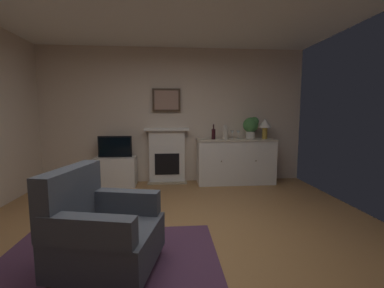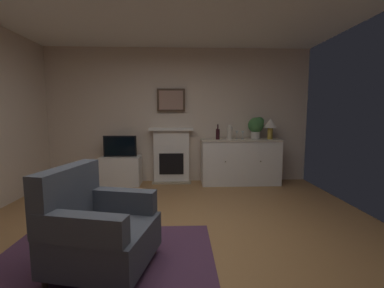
% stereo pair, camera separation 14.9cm
% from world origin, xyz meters
% --- Properties ---
extents(ground_plane, '(5.28, 5.55, 0.10)m').
position_xyz_m(ground_plane, '(0.00, 0.00, -0.05)').
color(ground_plane, '#9E7042').
rests_on(ground_plane, ground).
extents(wall_rear, '(5.28, 0.06, 2.67)m').
position_xyz_m(wall_rear, '(0.00, 2.74, 1.33)').
color(wall_rear, beige).
rests_on(wall_rear, ground_plane).
extents(area_rug, '(2.07, 1.82, 0.02)m').
position_xyz_m(area_rug, '(-0.66, -0.42, 0.01)').
color(area_rug, '#4C2D47').
rests_on(area_rug, ground_plane).
extents(fireplace_unit, '(0.87, 0.30, 1.10)m').
position_xyz_m(fireplace_unit, '(-0.13, 2.62, 0.55)').
color(fireplace_unit, white).
rests_on(fireplace_unit, ground_plane).
extents(framed_picture, '(0.55, 0.04, 0.45)m').
position_xyz_m(framed_picture, '(-0.13, 2.66, 1.65)').
color(framed_picture, '#473323').
extents(sideboard_cabinet, '(1.54, 0.49, 0.89)m').
position_xyz_m(sideboard_cabinet, '(1.22, 2.44, 0.44)').
color(sideboard_cabinet, white).
rests_on(sideboard_cabinet, ground_plane).
extents(table_lamp, '(0.26, 0.26, 0.40)m').
position_xyz_m(table_lamp, '(1.80, 2.44, 1.17)').
color(table_lamp, '#B79338').
rests_on(table_lamp, sideboard_cabinet).
extents(wine_bottle, '(0.08, 0.08, 0.29)m').
position_xyz_m(wine_bottle, '(0.77, 2.42, 0.99)').
color(wine_bottle, '#331419').
rests_on(wine_bottle, sideboard_cabinet).
extents(wine_glass_left, '(0.07, 0.07, 0.16)m').
position_xyz_m(wine_glass_left, '(1.15, 2.46, 1.01)').
color(wine_glass_left, silver).
rests_on(wine_glass_left, sideboard_cabinet).
extents(wine_glass_center, '(0.07, 0.07, 0.16)m').
position_xyz_m(wine_glass_center, '(1.26, 2.42, 1.01)').
color(wine_glass_center, silver).
rests_on(wine_glass_center, sideboard_cabinet).
extents(vase_decorative, '(0.11, 0.11, 0.28)m').
position_xyz_m(vase_decorative, '(1.00, 2.39, 1.03)').
color(vase_decorative, beige).
rests_on(vase_decorative, sideboard_cabinet).
extents(tv_cabinet, '(0.75, 0.42, 0.56)m').
position_xyz_m(tv_cabinet, '(-1.11, 2.45, 0.28)').
color(tv_cabinet, white).
rests_on(tv_cabinet, ground_plane).
extents(tv_set, '(0.62, 0.07, 0.40)m').
position_xyz_m(tv_set, '(-1.11, 2.43, 0.76)').
color(tv_set, black).
rests_on(tv_set, tv_cabinet).
extents(potted_plant_small, '(0.30, 0.30, 0.43)m').
position_xyz_m(potted_plant_small, '(1.53, 2.48, 1.14)').
color(potted_plant_small, beige).
rests_on(potted_plant_small, sideboard_cabinet).
extents(armchair, '(0.96, 0.92, 0.92)m').
position_xyz_m(armchair, '(-0.67, -0.34, 0.38)').
color(armchair, '#474C56').
rests_on(armchair, ground_plane).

